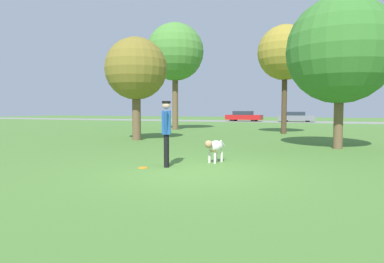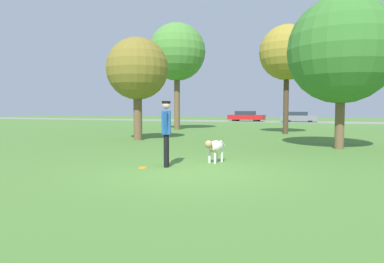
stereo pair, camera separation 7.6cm
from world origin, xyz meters
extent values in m
plane|color=#4C7A33|center=(0.00, 0.00, 0.00)|extent=(120.00, 120.00, 0.00)
cube|color=gray|center=(0.00, 35.05, 0.01)|extent=(120.00, 6.00, 0.01)
cylinder|color=black|center=(-0.83, 0.38, 0.43)|extent=(0.17, 0.17, 0.86)
cylinder|color=black|center=(-0.94, 0.61, 0.43)|extent=(0.17, 0.17, 0.86)
cube|color=#1E4C93|center=(-0.89, 0.50, 1.16)|extent=(0.39, 0.52, 0.61)
cylinder|color=#1E4C93|center=(-0.78, 0.26, 1.16)|extent=(0.17, 0.23, 0.61)
cylinder|color=#1E4C93|center=(-0.99, 0.74, 1.16)|extent=(0.17, 0.23, 0.61)
sphere|color=tan|center=(-0.89, 0.50, 1.61)|extent=(0.28, 0.28, 0.21)
cylinder|color=black|center=(-0.89, 0.50, 1.69)|extent=(0.30, 0.30, 0.06)
ellipsoid|color=silver|center=(0.11, 1.63, 0.46)|extent=(0.47, 0.63, 0.33)
ellipsoid|color=tan|center=(0.06, 1.48, 0.40)|extent=(0.28, 0.24, 0.18)
sphere|color=tan|center=(0.01, 1.29, 0.55)|extent=(0.26, 0.26, 0.21)
cylinder|color=silver|center=(0.15, 1.44, 0.14)|extent=(0.09, 0.09, 0.29)
cylinder|color=silver|center=(-0.03, 1.49, 0.14)|extent=(0.09, 0.09, 0.29)
cylinder|color=silver|center=(0.24, 1.78, 0.14)|extent=(0.09, 0.09, 0.29)
cylinder|color=silver|center=(0.06, 1.83, 0.14)|extent=(0.09, 0.09, 0.29)
cylinder|color=silver|center=(0.21, 1.99, 0.51)|extent=(0.11, 0.24, 0.21)
cylinder|color=orange|center=(-1.34, 0.06, 0.01)|extent=(0.24, 0.24, 0.02)
torus|color=orange|center=(-1.34, 0.06, 0.01)|extent=(0.24, 0.24, 0.02)
cylinder|color=brown|center=(3.44, 6.55, 1.11)|extent=(0.34, 0.34, 2.22)
sphere|color=#38752D|center=(3.44, 6.55, 3.71)|extent=(3.99, 3.99, 3.99)
cylinder|color=brown|center=(-5.61, 6.99, 1.17)|extent=(0.41, 0.41, 2.35)
sphere|color=olive|center=(-5.61, 6.99, 3.47)|extent=(3.00, 3.00, 3.00)
cylinder|color=brown|center=(-7.36, 15.56, 2.06)|extent=(0.43, 0.43, 4.13)
sphere|color=#4C8938|center=(-7.36, 15.56, 5.70)|extent=(4.18, 4.18, 4.18)
cylinder|color=#4C3826|center=(0.62, 13.95, 1.85)|extent=(0.32, 0.32, 3.69)
sphere|color=olive|center=(0.62, 13.95, 4.93)|extent=(3.30, 3.30, 3.30)
cube|color=red|center=(-6.55, 34.96, 0.51)|extent=(4.55, 1.97, 0.60)
cube|color=#232D38|center=(-6.68, 34.96, 1.05)|extent=(2.39, 1.62, 0.48)
cylinder|color=black|center=(-5.17, 35.65, 0.31)|extent=(0.62, 0.23, 0.62)
cylinder|color=black|center=(-5.24, 34.14, 0.31)|extent=(0.62, 0.23, 0.62)
cylinder|color=black|center=(-7.85, 35.78, 0.31)|extent=(0.62, 0.23, 0.62)
cylinder|color=black|center=(-7.93, 34.26, 0.31)|extent=(0.62, 0.23, 0.62)
cube|color=slate|center=(-0.19, 34.98, 0.49)|extent=(4.23, 1.86, 0.57)
cube|color=#232D38|center=(-0.31, 34.97, 1.00)|extent=(2.21, 1.57, 0.44)
cylinder|color=black|center=(1.05, 35.77, 0.29)|extent=(0.59, 0.21, 0.58)
cylinder|color=black|center=(1.09, 34.25, 0.29)|extent=(0.59, 0.21, 0.58)
cylinder|color=black|center=(-1.46, 35.71, 0.29)|extent=(0.59, 0.21, 0.58)
cylinder|color=black|center=(-1.42, 34.18, 0.29)|extent=(0.59, 0.21, 0.58)
camera|label=1|loc=(2.97, -7.55, 1.50)|focal=32.00mm
camera|label=2|loc=(3.04, -7.53, 1.50)|focal=32.00mm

